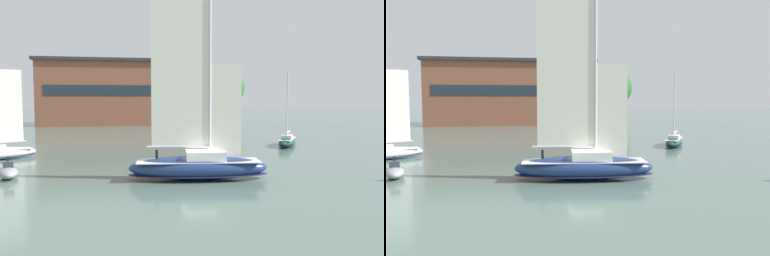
# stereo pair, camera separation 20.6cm
# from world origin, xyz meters

# --- Properties ---
(ground_plane) EXTENTS (400.00, 400.00, 0.00)m
(ground_plane) POSITION_xyz_m (0.00, 0.00, 0.00)
(ground_plane) COLOR slate
(waterfront_building) EXTENTS (40.61, 14.55, 15.75)m
(waterfront_building) POSITION_xyz_m (-6.24, 66.07, 7.92)
(waterfront_building) COLOR brown
(waterfront_building) RESTS_ON ground
(tree_shore_left) EXTENTS (6.65, 6.65, 13.69)m
(tree_shore_left) POSITION_xyz_m (14.16, 62.52, 9.58)
(tree_shore_left) COLOR brown
(tree_shore_left) RESTS_ON ground
(tree_shore_center) EXTENTS (6.48, 6.48, 13.34)m
(tree_shore_center) POSITION_xyz_m (21.26, 65.03, 9.34)
(tree_shore_center) COLOR brown
(tree_shore_center) RESTS_ON ground
(sailboat_main) EXTENTS (11.38, 4.25, 15.26)m
(sailboat_main) POSITION_xyz_m (0.02, -0.00, 1.19)
(sailboat_main) COLOR navy
(sailboat_main) RESTS_ON ground
(sailboat_moored_far_slip) EXTENTS (5.51, 7.27, 10.00)m
(sailboat_moored_far_slip) POSITION_xyz_m (15.77, 18.61, 0.68)
(sailboat_moored_far_slip) COLOR #194C47
(sailboat_moored_far_slip) RESTS_ON ground
(motor_tender) EXTENTS (2.57, 4.09, 1.46)m
(motor_tender) POSITION_xyz_m (-15.07, 3.25, 0.47)
(motor_tender) COLOR #99999E
(motor_tender) RESTS_ON ground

